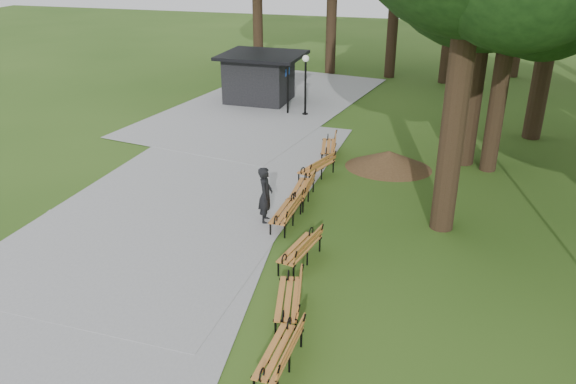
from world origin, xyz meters
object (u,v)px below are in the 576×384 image
(lamp_post, at_px, (306,72))
(dirt_mound, at_px, (389,159))
(person, at_px, (265,195))
(bench_6, at_px, (328,146))
(bench_2, at_px, (300,249))
(bench_0, at_px, (279,352))
(bench_1, at_px, (288,299))
(kiosk, at_px, (259,77))
(bench_4, at_px, (302,189))
(bench_5, at_px, (316,167))
(bench_3, at_px, (286,212))

(lamp_post, bearing_deg, dirt_mound, -51.25)
(person, xyz_separation_m, bench_6, (0.66, 6.10, -0.46))
(bench_2, bearing_deg, dirt_mound, -179.80)
(bench_0, bearing_deg, bench_1, -167.60)
(bench_0, relative_size, bench_6, 1.00)
(kiosk, bearing_deg, bench_2, -66.20)
(kiosk, distance_m, bench_4, 12.72)
(kiosk, relative_size, bench_5, 2.16)
(kiosk, xyz_separation_m, bench_5, (5.31, -9.48, -0.84))
(bench_0, height_order, bench_1, same)
(person, xyz_separation_m, lamp_post, (-1.65, 11.47, 1.23))
(bench_1, xyz_separation_m, bench_3, (-1.29, 4.36, 0.00))
(person, relative_size, bench_1, 0.95)
(lamp_post, relative_size, dirt_mound, 1.07)
(dirt_mound, relative_size, bench_1, 1.45)
(bench_3, bearing_deg, bench_4, -179.33)
(lamp_post, xyz_separation_m, bench_0, (3.91, -17.69, -1.69))
(bench_4, bearing_deg, bench_5, 177.67)
(kiosk, bearing_deg, bench_4, -63.61)
(dirt_mound, xyz_separation_m, bench_1, (-1.16, -9.93, 0.10))
(bench_2, bearing_deg, bench_4, -155.09)
(bench_0, distance_m, bench_6, 12.42)
(person, distance_m, bench_4, 1.94)
(bench_4, bearing_deg, bench_2, 11.89)
(lamp_post, xyz_separation_m, bench_5, (2.35, -7.66, -1.69))
(dirt_mound, relative_size, bench_2, 1.45)
(bench_3, bearing_deg, bench_5, -178.95)
(bench_5, bearing_deg, bench_6, -159.47)
(bench_3, height_order, bench_4, same)
(lamp_post, height_order, bench_1, lamp_post)
(bench_0, xyz_separation_m, bench_6, (-1.61, 12.32, 0.00))
(kiosk, xyz_separation_m, bench_0, (6.87, -19.51, -0.84))
(lamp_post, bearing_deg, bench_2, -76.44)
(dirt_mound, bearing_deg, bench_4, -122.54)
(kiosk, height_order, lamp_post, lamp_post)
(kiosk, xyz_separation_m, bench_3, (5.26, -13.31, -0.84))
(bench_2, bearing_deg, lamp_post, -155.23)
(dirt_mound, bearing_deg, bench_6, 167.33)
(dirt_mound, height_order, bench_4, bench_4)
(dirt_mound, xyz_separation_m, bench_3, (-2.46, -5.57, 0.10))
(bench_0, bearing_deg, person, -157.49)
(kiosk, relative_size, lamp_post, 1.40)
(person, height_order, lamp_post, lamp_post)
(kiosk, height_order, bench_2, kiosk)
(bench_1, relative_size, bench_2, 1.00)
(bench_2, xyz_separation_m, bench_5, (-0.92, 5.89, 0.00))
(bench_0, distance_m, bench_4, 8.13)
(person, bearing_deg, bench_6, -16.22)
(lamp_post, distance_m, bench_1, 16.34)
(bench_0, xyz_separation_m, bench_2, (-0.64, 4.13, 0.00))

